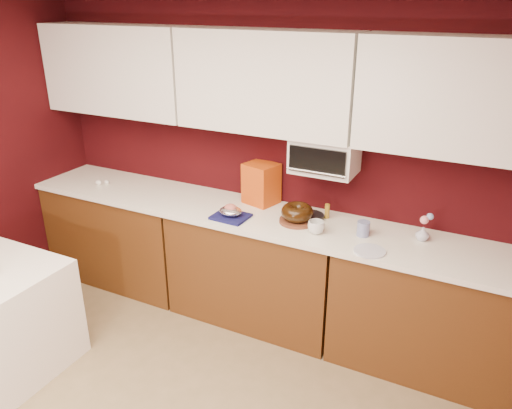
{
  "coord_description": "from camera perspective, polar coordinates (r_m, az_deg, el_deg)",
  "views": [
    {
      "loc": [
        1.53,
        -1.11,
        2.41
      ],
      "look_at": [
        0.04,
        1.84,
        1.02
      ],
      "focal_mm": 35.0,
      "sensor_mm": 36.0,
      "label": 1
    }
  ],
  "objects": [
    {
      "name": "base_cabinet_left",
      "position": [
        4.63,
        -14.83,
        -3.33
      ],
      "size": [
        1.31,
        0.58,
        0.86
      ],
      "primitive_type": "cube",
      "color": "#552E11",
      "rests_on": "floor"
    },
    {
      "name": "dark_pan",
      "position": [
        3.66,
        6.27,
        -1.38
      ],
      "size": [
        0.24,
        0.24,
        0.03
      ],
      "primitive_type": "cylinder",
      "rotation": [
        0.0,
        0.0,
        -0.29
      ],
      "color": "black",
      "rests_on": "countertop"
    },
    {
      "name": "amber_bottle",
      "position": [
        3.67,
        8.13,
        -0.77
      ],
      "size": [
        0.04,
        0.04,
        0.11
      ],
      "primitive_type": "cylinder",
      "rotation": [
        0.0,
        0.0,
        -0.14
      ],
      "color": "olive",
      "rests_on": "countertop"
    },
    {
      "name": "cake_base",
      "position": [
        3.6,
        4.7,
        -1.87
      ],
      "size": [
        0.33,
        0.33,
        0.02
      ],
      "primitive_type": "cylinder",
      "rotation": [
        0.0,
        0.0,
        -0.37
      ],
      "color": "brown",
      "rests_on": "countertop"
    },
    {
      "name": "upper_cabinet_left",
      "position": [
        4.33,
        -15.48,
        14.59
      ],
      "size": [
        1.31,
        0.33,
        0.7
      ],
      "primitive_type": "cube",
      "color": "white",
      "rests_on": "wall_back"
    },
    {
      "name": "pandoro_box",
      "position": [
        3.88,
        0.61,
        2.42
      ],
      "size": [
        0.28,
        0.27,
        0.32
      ],
      "primitive_type": "cube",
      "rotation": [
        0.0,
        0.0,
        -0.27
      ],
      "color": "#AB250B",
      "rests_on": "countertop"
    },
    {
      "name": "flower_vase",
      "position": [
        3.49,
        18.5,
        -3.09
      ],
      "size": [
        0.09,
        0.09,
        0.11
      ],
      "primitive_type": "imported",
      "rotation": [
        0.0,
        0.0,
        -0.43
      ],
      "color": "silver",
      "rests_on": "countertop"
    },
    {
      "name": "upper_cabinet_right",
      "position": [
        3.25,
        23.34,
        11.08
      ],
      "size": [
        1.31,
        0.33,
        0.7
      ],
      "primitive_type": "cube",
      "color": "white",
      "rests_on": "wall_back"
    },
    {
      "name": "flower_blue",
      "position": [
        3.46,
        19.28,
        -1.31
      ],
      "size": [
        0.05,
        0.05,
        0.05
      ],
      "primitive_type": "sphere",
      "color": "#84A0D3",
      "rests_on": "flower_vase"
    },
    {
      "name": "base_cabinet_center",
      "position": [
        3.94,
        0.11,
        -7.31
      ],
      "size": [
        1.31,
        0.58,
        0.86
      ],
      "primitive_type": "cube",
      "color": "#552E11",
      "rests_on": "floor"
    },
    {
      "name": "base_cabinet_right",
      "position": [
        3.64,
        19.63,
        -11.64
      ],
      "size": [
        1.31,
        0.58,
        0.86
      ],
      "primitive_type": "cube",
      "color": "#552E11",
      "rests_on": "floor"
    },
    {
      "name": "foil_ham_nest",
      "position": [
        3.64,
        -2.92,
        -0.74
      ],
      "size": [
        0.21,
        0.19,
        0.06
      ],
      "primitive_type": "ellipsoid",
      "rotation": [
        0.0,
        0.0,
        0.31
      ],
      "color": "white",
      "rests_on": "navy_towel"
    },
    {
      "name": "wall_back",
      "position": [
        3.87,
        2.19,
        5.36
      ],
      "size": [
        4.0,
        0.02,
        2.5
      ],
      "primitive_type": "cube",
      "color": "#330609",
      "rests_on": "floor"
    },
    {
      "name": "coffee_mug",
      "position": [
        3.43,
        6.89,
        -2.45
      ],
      "size": [
        0.13,
        0.13,
        0.11
      ],
      "primitive_type": "imported",
      "rotation": [
        0.0,
        0.0,
        0.4
      ],
      "color": "silver",
      "rests_on": "countertop"
    },
    {
      "name": "egg_right",
      "position": [
        4.5,
        -16.69,
        2.47
      ],
      "size": [
        0.06,
        0.05,
        0.04
      ],
      "primitive_type": "ellipsoid",
      "rotation": [
        0.0,
        0.0,
        -0.37
      ],
      "color": "silver",
      "rests_on": "countertop"
    },
    {
      "name": "upper_cabinet_center",
      "position": [
        3.59,
        1.2,
        13.83
      ],
      "size": [
        1.31,
        0.33,
        0.7
      ],
      "primitive_type": "cube",
      "color": "white",
      "rests_on": "wall_back"
    },
    {
      "name": "toaster_oven_door",
      "position": [
        3.4,
        6.98,
        4.93
      ],
      "size": [
        0.4,
        0.02,
        0.18
      ],
      "primitive_type": "cube",
      "color": "black",
      "rests_on": "toaster_oven"
    },
    {
      "name": "toaster_oven_handle",
      "position": [
        3.41,
        6.83,
        3.66
      ],
      "size": [
        0.42,
        0.02,
        0.02
      ],
      "primitive_type": "cylinder",
      "rotation": [
        0.0,
        1.57,
        0.0
      ],
      "color": "silver",
      "rests_on": "toaster_oven"
    },
    {
      "name": "blue_jar",
      "position": [
        3.45,
        12.16,
        -2.71
      ],
      "size": [
        0.11,
        0.11,
        0.1
      ],
      "primitive_type": "cylinder",
      "rotation": [
        0.0,
        0.0,
        0.35
      ],
      "color": "navy",
      "rests_on": "countertop"
    },
    {
      "name": "flower_pink",
      "position": [
        3.45,
        18.7,
        -1.68
      ],
      "size": [
        0.06,
        0.06,
        0.06
      ],
      "primitive_type": "sphere",
      "color": "pink",
      "rests_on": "flower_vase"
    },
    {
      "name": "egg_left",
      "position": [
        4.5,
        -17.55,
        2.42
      ],
      "size": [
        0.07,
        0.06,
        0.04
      ],
      "primitive_type": "ellipsoid",
      "rotation": [
        0.0,
        0.0,
        -0.41
      ],
      "color": "silver",
      "rests_on": "countertop"
    },
    {
      "name": "countertop",
      "position": [
        3.74,
        0.12,
        -1.33
      ],
      "size": [
        4.0,
        0.62,
        0.04
      ],
      "primitive_type": "cube",
      "color": "white",
      "rests_on": "base_cabinet_center"
    },
    {
      "name": "toaster_oven",
      "position": [
        3.55,
        7.88,
        5.63
      ],
      "size": [
        0.45,
        0.3,
        0.25
      ],
      "primitive_type": "cube",
      "color": "white",
      "rests_on": "upper_cabinet_center"
    },
    {
      "name": "navy_towel",
      "position": [
        3.66,
        -2.91,
        -1.39
      ],
      "size": [
        0.26,
        0.23,
        0.02
      ],
      "primitive_type": "cube",
      "rotation": [
        0.0,
        0.0,
        -0.04
      ],
      "color": "#131348",
      "rests_on": "countertop"
    },
    {
      "name": "china_plate",
      "position": [
        3.27,
        12.86,
        -5.21
      ],
      "size": [
        0.25,
        0.25,
        0.01
      ],
      "primitive_type": "cylinder",
      "rotation": [
        0.0,
        0.0,
        0.26
      ],
      "color": "silver",
      "rests_on": "countertop"
    },
    {
      "name": "bundt_cake",
      "position": [
        3.57,
        4.73,
        -0.87
      ],
      "size": [
        0.29,
        0.29,
        0.09
      ],
      "primitive_type": "torus",
      "rotation": [
        0.0,
        0.0,
        0.28
      ],
      "color": "black",
      "rests_on": "cake_base"
    },
    {
      "name": "roasted_ham",
      "position": [
        3.63,
        -2.93,
        -0.38
      ],
      "size": [
        0.12,
        0.11,
        0.06
      ],
      "primitive_type": "ellipsoid",
      "rotation": [
        0.0,
        0.0,
        0.41
      ],
      "color": "#C5665A",
      "rests_on": "foil_ham_nest"
    }
  ]
}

